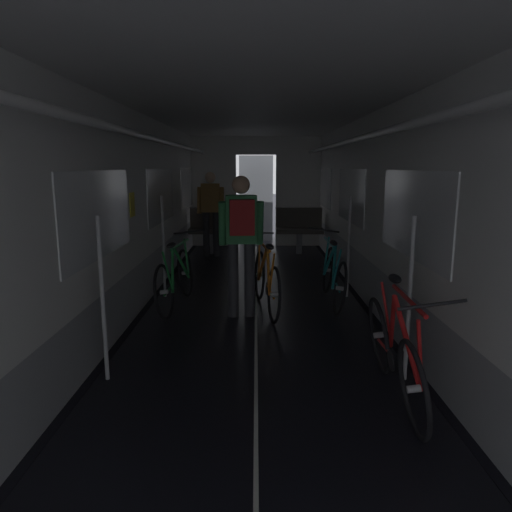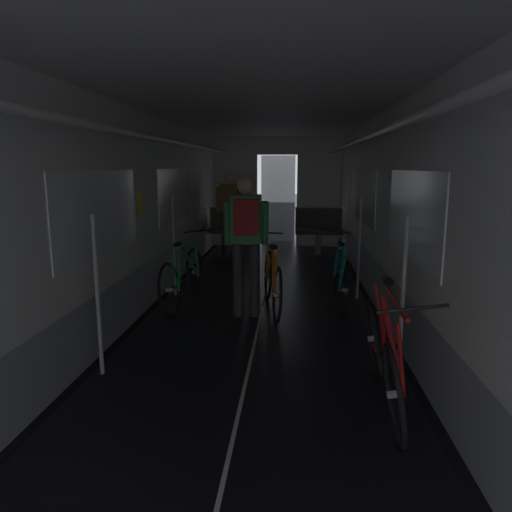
% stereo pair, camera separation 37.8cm
% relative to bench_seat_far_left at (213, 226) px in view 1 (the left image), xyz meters
% --- Properties ---
extents(train_car_shell, '(3.14, 12.34, 2.57)m').
position_rel_bench_seat_far_left_xyz_m(train_car_shell, '(0.90, -4.47, 1.13)').
color(train_car_shell, black).
rests_on(train_car_shell, ground).
extents(bench_seat_far_left, '(0.98, 0.51, 0.95)m').
position_rel_bench_seat_far_left_xyz_m(bench_seat_far_left, '(0.00, 0.00, 0.00)').
color(bench_seat_far_left, gray).
rests_on(bench_seat_far_left, ground).
extents(bench_seat_far_right, '(0.98, 0.51, 0.95)m').
position_rel_bench_seat_far_left_xyz_m(bench_seat_far_right, '(1.80, 0.00, 0.00)').
color(bench_seat_far_right, gray).
rests_on(bench_seat_far_right, ground).
extents(bicycle_teal, '(0.44, 1.69, 0.96)m').
position_rel_bench_seat_far_left_xyz_m(bicycle_teal, '(1.92, -3.69, -0.19)').
color(bicycle_teal, black).
rests_on(bicycle_teal, ground).
extents(bicycle_green, '(0.49, 1.69, 0.95)m').
position_rel_bench_seat_far_left_xyz_m(bicycle_green, '(-0.13, -3.86, -0.19)').
color(bicycle_green, black).
rests_on(bicycle_green, ground).
extents(bicycle_red, '(0.44, 1.69, 0.96)m').
position_rel_bench_seat_far_left_xyz_m(bicycle_red, '(1.98, -6.30, -0.19)').
color(bicycle_red, black).
rests_on(bicycle_red, ground).
extents(person_cyclist_aisle, '(0.54, 0.40, 1.69)m').
position_rel_bench_seat_far_left_xyz_m(person_cyclist_aisle, '(0.73, -4.26, 0.45)').
color(person_cyclist_aisle, '#2D2D33').
rests_on(person_cyclist_aisle, ground).
extents(bicycle_orange_in_aisle, '(0.49, 1.68, 0.94)m').
position_rel_bench_seat_far_left_xyz_m(bicycle_orange_in_aisle, '(1.03, -4.00, -0.18)').
color(bicycle_orange_in_aisle, black).
rests_on(bicycle_orange_in_aisle, ground).
extents(person_standing_near_bench, '(0.53, 0.23, 1.69)m').
position_rel_bench_seat_far_left_xyz_m(person_standing_near_bench, '(0.00, -0.38, 0.41)').
color(person_standing_near_bench, '#2D2D33').
rests_on(person_standing_near_bench, ground).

